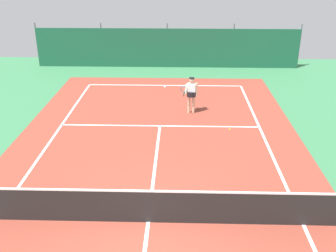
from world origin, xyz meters
TOP-DOWN VIEW (x-y plane):
  - ground_plane at (0.00, 0.00)m, footprint 36.00×36.00m
  - court_surface at (0.00, 0.00)m, footprint 11.02×26.60m
  - tennis_net at (0.00, 0.00)m, footprint 10.12×0.10m
  - back_fence at (-0.00, 16.19)m, footprint 16.30×0.98m
  - tennis_player at (1.32, 7.93)m, footprint 0.77×0.72m
  - tennis_ball_near_player at (2.86, 6.08)m, footprint 0.07×0.07m

SIDE VIEW (x-z plane):
  - ground_plane at x=0.00m, z-range 0.00..0.00m
  - court_surface at x=0.00m, z-range 0.00..0.01m
  - tennis_ball_near_player at x=2.86m, z-range 0.00..0.07m
  - tennis_net at x=0.00m, z-range -0.04..1.06m
  - back_fence at x=0.00m, z-range -0.68..2.02m
  - tennis_player at x=1.32m, z-range 0.14..1.78m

